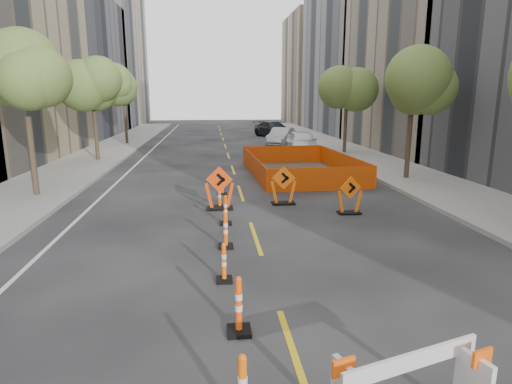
{
  "coord_description": "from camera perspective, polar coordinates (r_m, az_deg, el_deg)",
  "views": [
    {
      "loc": [
        -1.27,
        -7.98,
        4.07
      ],
      "look_at": [
        0.15,
        5.23,
        1.1
      ],
      "focal_mm": 30.0,
      "sensor_mm": 36.0,
      "label": 1
    }
  ],
  "objects": [
    {
      "name": "bld_right_e",
      "position": [
        69.16,
        9.52,
        15.7
      ],
      "size": [
        12.0,
        14.0,
        16.0
      ],
      "primitive_type": "cube",
      "color": "tan",
      "rests_on": "ground"
    },
    {
      "name": "channelizer_2",
      "position": [
        7.68,
        -2.32,
        -14.85
      ],
      "size": [
        0.42,
        0.42,
        1.07
      ],
      "primitive_type": null,
      "color": "#F6470A",
      "rests_on": "ground"
    },
    {
      "name": "bld_right_c",
      "position": [
        36.78,
        24.68,
        16.07
      ],
      "size": [
        12.0,
        16.0,
        14.0
      ],
      "primitive_type": "cube",
      "color": "gray",
      "rests_on": "ground"
    },
    {
      "name": "sidewalk_left",
      "position": [
        21.8,
        -26.8,
        0.67
      ],
      "size": [
        4.0,
        90.0,
        0.15
      ],
      "primitive_type": "cube",
      "color": "gray",
      "rests_on": "ground"
    },
    {
      "name": "bld_left_d",
      "position": [
        49.82,
        -25.45,
        14.8
      ],
      "size": [
        12.0,
        16.0,
        14.0
      ],
      "primitive_type": "cube",
      "color": "#4C4C51",
      "rests_on": "ground"
    },
    {
      "name": "chevron_sign_center",
      "position": [
        16.43,
        3.68,
        0.89
      ],
      "size": [
        1.06,
        0.72,
        1.49
      ],
      "primitive_type": null,
      "rotation": [
        0.0,
        0.0,
        -0.13
      ],
      "color": "#FF660A",
      "rests_on": "ground"
    },
    {
      "name": "channelizer_5",
      "position": [
        13.87,
        -4.08,
        -2.4
      ],
      "size": [
        0.39,
        0.39,
        0.98
      ],
      "primitive_type": null,
      "color": "#ED4609",
      "rests_on": "ground"
    },
    {
      "name": "tree_l_c",
      "position": [
        28.88,
        -20.99,
        12.7
      ],
      "size": [
        2.8,
        2.8,
        5.95
      ],
      "color": "#382B1E",
      "rests_on": "ground"
    },
    {
      "name": "channelizer_3",
      "position": [
        9.7,
        -4.29,
        -9.32
      ],
      "size": [
        0.36,
        0.36,
        0.91
      ],
      "primitive_type": null,
      "color": "#F95A0A",
      "rests_on": "ground"
    },
    {
      "name": "channelizer_4",
      "position": [
        11.76,
        -4.07,
        -5.08
      ],
      "size": [
        0.4,
        0.4,
        1.01
      ],
      "primitive_type": null,
      "color": "#FF540A",
      "rests_on": "ground"
    },
    {
      "name": "parked_car_mid",
      "position": [
        36.8,
        3.4,
        7.39
      ],
      "size": [
        3.32,
        4.74,
        1.48
      ],
      "primitive_type": "imported",
      "rotation": [
        0.0,
        0.0,
        -0.43
      ],
      "color": "#AEAFB4",
      "rests_on": "ground"
    },
    {
      "name": "ground_plane",
      "position": [
        9.05,
        2.67,
        -14.15
      ],
      "size": [
        140.0,
        140.0,
        0.0
      ],
      "primitive_type": "plane",
      "color": "black"
    },
    {
      "name": "parked_car_far",
      "position": [
        44.4,
        2.35,
        8.36
      ],
      "size": [
        4.13,
        5.91,
        1.59
      ],
      "primitive_type": "imported",
      "rotation": [
        0.0,
        0.0,
        0.39
      ],
      "color": "black",
      "rests_on": "ground"
    },
    {
      "name": "chevron_sign_left",
      "position": [
        15.69,
        -4.89,
        0.54
      ],
      "size": [
        1.16,
        0.79,
        1.61
      ],
      "primitive_type": null,
      "rotation": [
        0.0,
        0.0,
        -0.14
      ],
      "color": "#EA3E09",
      "rests_on": "ground"
    },
    {
      "name": "tree_r_b",
      "position": [
        22.21,
        20.2,
        13.03
      ],
      "size": [
        2.8,
        2.8,
        5.95
      ],
      "color": "#382B1E",
      "rests_on": "ground"
    },
    {
      "name": "channelizer_7",
      "position": [
        18.16,
        -4.49,
        1.12
      ],
      "size": [
        0.37,
        0.37,
        0.94
      ],
      "primitive_type": null,
      "color": "#EA4909",
      "rests_on": "ground"
    },
    {
      "name": "channelizer_6",
      "position": [
        16.0,
        -4.88,
        -0.38
      ],
      "size": [
        0.38,
        0.38,
        0.98
      ],
      "primitive_type": null,
      "color": "#EC6009",
      "rests_on": "ground"
    },
    {
      "name": "bld_left_e",
      "position": [
        65.77,
        -20.93,
        16.99
      ],
      "size": [
        12.0,
        20.0,
        20.0
      ],
      "primitive_type": "cube",
      "color": "gray",
      "rests_on": "ground"
    },
    {
      "name": "chevron_sign_right",
      "position": [
        15.43,
        12.41,
        -0.4
      ],
      "size": [
        1.0,
        0.72,
        1.36
      ],
      "primitive_type": null,
      "rotation": [
        0.0,
        0.0,
        0.21
      ],
      "color": "#E75809",
      "rests_on": "ground"
    },
    {
      "name": "sidewalk_right",
      "position": [
        22.82,
        20.71,
        1.7
      ],
      "size": [
        4.0,
        90.0,
        0.15
      ],
      "primitive_type": "cube",
      "color": "gray",
      "rests_on": "ground"
    },
    {
      "name": "tree_l_d",
      "position": [
        38.65,
        -17.23,
        12.73
      ],
      "size": [
        2.8,
        2.8,
        5.95
      ],
      "color": "#382B1E",
      "rests_on": "ground"
    },
    {
      "name": "tree_l_b",
      "position": [
        19.35,
        -28.51,
        12.47
      ],
      "size": [
        2.8,
        2.8,
        5.95
      ],
      "color": "#382B1E",
      "rests_on": "ground"
    },
    {
      "name": "safety_fence",
      "position": [
        23.0,
        5.75,
        3.68
      ],
      "size": [
        5.3,
        8.63,
        1.05
      ],
      "primitive_type": null,
      "rotation": [
        0.0,
        0.0,
        0.04
      ],
      "color": "#D9480B",
      "rests_on": "ground"
    },
    {
      "name": "bld_right_d",
      "position": [
        51.87,
        15.34,
        18.75
      ],
      "size": [
        12.0,
        18.0,
        20.0
      ],
      "primitive_type": "cube",
      "color": "gray",
      "rests_on": "ground"
    },
    {
      "name": "tree_r_c",
      "position": [
        31.51,
        12.03,
        13.16
      ],
      "size": [
        2.8,
        2.8,
        5.95
      ],
      "color": "#382B1E",
      "rests_on": "ground"
    },
    {
      "name": "parked_car_near",
      "position": [
        31.77,
        6.17,
        6.67
      ],
      "size": [
        2.11,
        4.91,
        1.65
      ],
      "primitive_type": "imported",
      "rotation": [
        0.0,
        0.0,
        -0.03
      ],
      "color": "white",
      "rests_on": "ground"
    }
  ]
}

